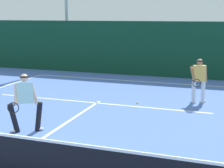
{
  "coord_description": "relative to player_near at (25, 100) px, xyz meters",
  "views": [
    {
      "loc": [
        4.5,
        -5.1,
        3.19
      ],
      "look_at": [
        0.99,
        4.99,
        1.0
      ],
      "focal_mm": 54.25,
      "sensor_mm": 36.0,
      "label": 1
    }
  ],
  "objects": [
    {
      "name": "court_line_baseline_far",
      "position": [
        0.69,
        8.05,
        -0.89
      ],
      "size": [
        10.14,
        0.1,
        0.01
      ],
      "primitive_type": "cube",
      "color": "white",
      "rests_on": "ground_plane"
    },
    {
      "name": "court_line_service",
      "position": [
        0.69,
        3.53,
        -0.89
      ],
      "size": [
        8.27,
        0.1,
        0.01
      ],
      "primitive_type": "cube",
      "color": "white",
      "rests_on": "ground_plane"
    },
    {
      "name": "court_line_centre",
      "position": [
        0.69,
        0.61,
        -0.89
      ],
      "size": [
        0.1,
        6.4,
        0.01
      ],
      "primitive_type": "cube",
      "color": "white",
      "rests_on": "ground_plane"
    },
    {
      "name": "player_near",
      "position": [
        0.0,
        0.0,
        0.0
      ],
      "size": [
        0.88,
        1.04,
        1.63
      ],
      "rotation": [
        0.0,
        0.0,
        3.69
      ],
      "color": "black",
      "rests_on": "ground_plane"
    },
    {
      "name": "player_far",
      "position": [
        4.21,
        4.79,
        0.0
      ],
      "size": [
        0.67,
        0.92,
        1.63
      ],
      "rotation": [
        0.0,
        0.0,
        3.57
      ],
      "color": "silver",
      "rests_on": "ground_plane"
    },
    {
      "name": "tennis_ball_extra",
      "position": [
        2.13,
        3.93,
        -0.86
      ],
      "size": [
        0.07,
        0.07,
        0.07
      ],
      "primitive_type": "sphere",
      "color": "#D1E033",
      "rests_on": "ground_plane"
    },
    {
      "name": "back_fence_windscreen",
      "position": [
        0.69,
        9.69,
        0.54
      ],
      "size": [
        22.9,
        0.12,
        2.87
      ],
      "primitive_type": "cube",
      "color": "#103B25",
      "rests_on": "ground_plane"
    }
  ]
}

